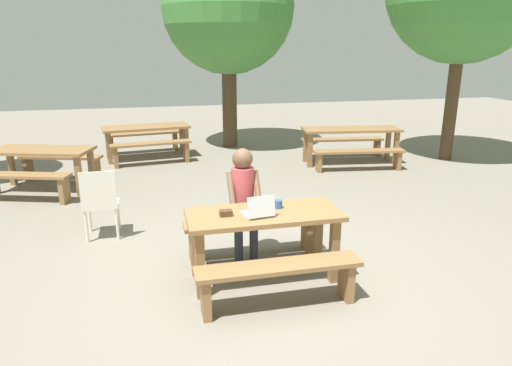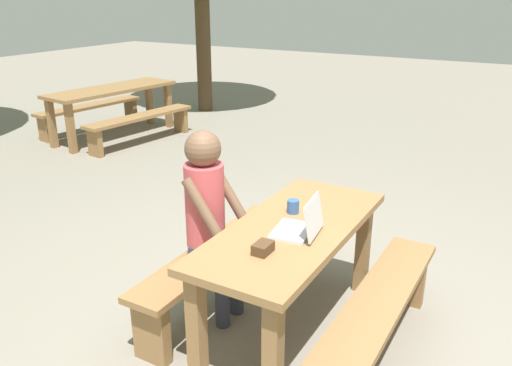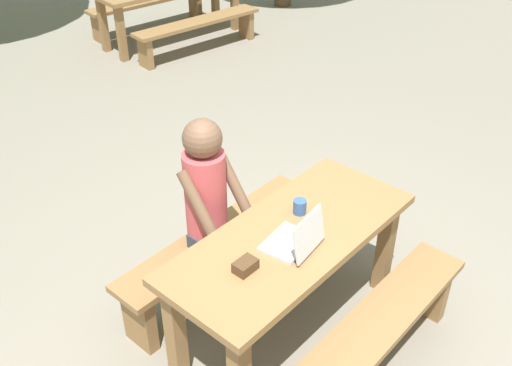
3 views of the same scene
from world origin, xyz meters
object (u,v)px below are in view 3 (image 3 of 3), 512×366
laptop (296,239)px  person_seated (210,202)px  picnic_table_front (291,252)px  coffee_mug (300,207)px  small_pouch (245,266)px

laptop → person_seated: bearing=-95.7°
picnic_table_front → coffee_mug: bearing=25.4°
picnic_table_front → coffee_mug: 0.28m
small_pouch → coffee_mug: coffee_mug is taller
small_pouch → coffee_mug: bearing=9.7°
person_seated → laptop: bearing=-88.0°
coffee_mug → laptop: bearing=-145.5°
small_pouch → person_seated: size_ratio=0.10×
picnic_table_front → laptop: laptop is taller
laptop → person_seated: (-0.02, 0.65, -0.05)m
laptop → coffee_mug: bearing=-153.3°
coffee_mug → small_pouch: bearing=-170.3°
laptop → person_seated: 0.65m
person_seated → picnic_table_front: bearing=-79.4°
picnic_table_front → small_pouch: size_ratio=12.83×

